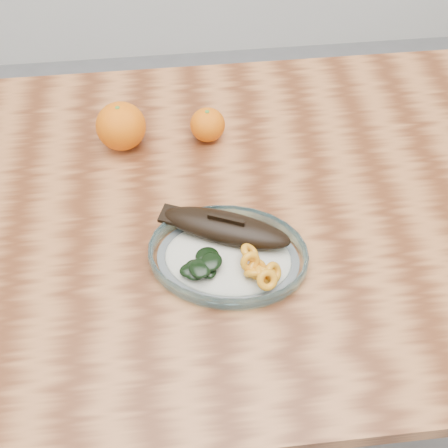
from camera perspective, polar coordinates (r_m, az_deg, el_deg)
The scene contains 5 objects.
ground at distance 1.61m, azimuth -1.20°, elevation -15.62°, with size 3.00×3.00×0.00m, color slate.
dining_table at distance 1.04m, azimuth -1.80°, elevation -2.07°, with size 1.20×0.80×0.75m.
plated_meal at distance 0.88m, azimuth 0.41°, elevation -3.04°, with size 0.54×0.54×0.07m.
orange_left at distance 1.05m, azimuth -10.43°, elevation 9.75°, with size 0.09×0.09×0.09m, color #DE4D04.
orange_right at distance 1.06m, azimuth -1.68°, elevation 10.05°, with size 0.07×0.07×0.07m, color #DE4D04.
Camera 1 is at (-0.03, -0.60, 1.50)m, focal length 45.00 mm.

